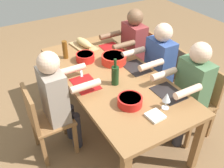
{
  "coord_description": "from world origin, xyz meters",
  "views": [
    {
      "loc": [
        -1.96,
        1.14,
        2.22
      ],
      "look_at": [
        0.0,
        0.0,
        0.63
      ],
      "focal_mm": 40.25,
      "sensor_mm": 36.0,
      "label": 1
    }
  ],
  "objects_px": {
    "chair_near_right": "(141,57)",
    "napkin_stack": "(155,116)",
    "dining_table": "(112,81)",
    "diner_near_center": "(157,64)",
    "bread_loaf": "(84,43)",
    "wine_glass": "(167,98)",
    "chair_near_center": "(166,75)",
    "serving_bowl_pasta": "(114,58)",
    "beer_bottle": "(65,50)",
    "wine_bottle": "(115,75)",
    "diner_near_right": "(131,46)",
    "serving_bowl_salad": "(85,57)",
    "chair_near_left": "(199,98)",
    "diner_far_center": "(58,96)",
    "cutting_board": "(84,47)",
    "chair_far_center": "(44,119)",
    "diner_near_left": "(190,88)",
    "serving_bowl_fruit": "(130,101)"
  },
  "relations": [
    {
      "from": "chair_near_right",
      "to": "napkin_stack",
      "type": "relative_size",
      "value": 6.07
    },
    {
      "from": "dining_table",
      "to": "diner_near_center",
      "type": "relative_size",
      "value": 1.66
    },
    {
      "from": "bread_loaf",
      "to": "wine_glass",
      "type": "bearing_deg",
      "value": -175.17
    },
    {
      "from": "chair_near_center",
      "to": "serving_bowl_pasta",
      "type": "height_order",
      "value": "chair_near_center"
    },
    {
      "from": "bread_loaf",
      "to": "beer_bottle",
      "type": "relative_size",
      "value": 1.45
    },
    {
      "from": "wine_bottle",
      "to": "wine_glass",
      "type": "distance_m",
      "value": 0.59
    },
    {
      "from": "diner_near_right",
      "to": "diner_near_center",
      "type": "relative_size",
      "value": 1.0
    },
    {
      "from": "serving_bowl_pasta",
      "to": "wine_bottle",
      "type": "bearing_deg",
      "value": 151.11
    },
    {
      "from": "dining_table",
      "to": "bread_loaf",
      "type": "bearing_deg",
      "value": -1.75
    },
    {
      "from": "serving_bowl_salad",
      "to": "wine_glass",
      "type": "bearing_deg",
      "value": -167.33
    },
    {
      "from": "dining_table",
      "to": "wine_bottle",
      "type": "distance_m",
      "value": 0.24
    },
    {
      "from": "diner_near_right",
      "to": "serving_bowl_pasta",
      "type": "relative_size",
      "value": 4.15
    },
    {
      "from": "chair_near_right",
      "to": "diner_near_right",
      "type": "relative_size",
      "value": 0.71
    },
    {
      "from": "diner_near_right",
      "to": "bread_loaf",
      "type": "xyz_separation_m",
      "value": [
        0.22,
        0.59,
        0.11
      ]
    },
    {
      "from": "napkin_stack",
      "to": "wine_glass",
      "type": "bearing_deg",
      "value": -72.1
    },
    {
      "from": "chair_near_left",
      "to": "beer_bottle",
      "type": "relative_size",
      "value": 3.86
    },
    {
      "from": "napkin_stack",
      "to": "diner_near_center",
      "type": "bearing_deg",
      "value": -39.5
    },
    {
      "from": "diner_far_center",
      "to": "cutting_board",
      "type": "distance_m",
      "value": 1.0
    },
    {
      "from": "dining_table",
      "to": "diner_near_right",
      "type": "xyz_separation_m",
      "value": [
        0.55,
        -0.62,
        0.03
      ]
    },
    {
      "from": "wine_bottle",
      "to": "bread_loaf",
      "type": "bearing_deg",
      "value": -4.59
    },
    {
      "from": "chair_far_center",
      "to": "serving_bowl_pasta",
      "type": "height_order",
      "value": "chair_far_center"
    },
    {
      "from": "chair_near_right",
      "to": "chair_far_center",
      "type": "bearing_deg",
      "value": 108.95
    },
    {
      "from": "diner_near_right",
      "to": "wine_glass",
      "type": "distance_m",
      "value": 1.35
    },
    {
      "from": "serving_bowl_pasta",
      "to": "chair_near_right",
      "type": "bearing_deg",
      "value": -63.48
    },
    {
      "from": "diner_near_center",
      "to": "napkin_stack",
      "type": "xyz_separation_m",
      "value": [
        -0.75,
        0.62,
        0.05
      ]
    },
    {
      "from": "diner_near_left",
      "to": "wine_bottle",
      "type": "relative_size",
      "value": 4.14
    },
    {
      "from": "serving_bowl_fruit",
      "to": "wine_bottle",
      "type": "xyz_separation_m",
      "value": [
        0.36,
        -0.05,
        0.06
      ]
    },
    {
      "from": "dining_table",
      "to": "serving_bowl_pasta",
      "type": "xyz_separation_m",
      "value": [
        0.23,
        -0.16,
        0.13
      ]
    },
    {
      "from": "serving_bowl_fruit",
      "to": "napkin_stack",
      "type": "xyz_separation_m",
      "value": [
        -0.25,
        -0.1,
        -0.04
      ]
    },
    {
      "from": "wine_glass",
      "to": "napkin_stack",
      "type": "relative_size",
      "value": 1.19
    },
    {
      "from": "diner_far_center",
      "to": "serving_bowl_salad",
      "type": "distance_m",
      "value": 0.68
    },
    {
      "from": "beer_bottle",
      "to": "chair_near_right",
      "type": "bearing_deg",
      "value": -93.61
    },
    {
      "from": "chair_near_center",
      "to": "diner_near_center",
      "type": "bearing_deg",
      "value": 90.0
    },
    {
      "from": "beer_bottle",
      "to": "napkin_stack",
      "type": "relative_size",
      "value": 1.57
    },
    {
      "from": "diner_near_left",
      "to": "serving_bowl_pasta",
      "type": "relative_size",
      "value": 4.15
    },
    {
      "from": "serving_bowl_pasta",
      "to": "wine_glass",
      "type": "xyz_separation_m",
      "value": [
        -0.93,
        0.01,
        0.06
      ]
    },
    {
      "from": "diner_near_left",
      "to": "bread_loaf",
      "type": "height_order",
      "value": "diner_near_left"
    },
    {
      "from": "dining_table",
      "to": "serving_bowl_fruit",
      "type": "xyz_separation_m",
      "value": [
        -0.5,
        0.1,
        0.12
      ]
    },
    {
      "from": "beer_bottle",
      "to": "chair_near_left",
      "type": "bearing_deg",
      "value": -137.1
    },
    {
      "from": "serving_bowl_salad",
      "to": "beer_bottle",
      "type": "bearing_deg",
      "value": 44.4
    },
    {
      "from": "diner_near_center",
      "to": "wine_bottle",
      "type": "bearing_deg",
      "value": 102.57
    },
    {
      "from": "bread_loaf",
      "to": "wine_bottle",
      "type": "height_order",
      "value": "wine_bottle"
    },
    {
      "from": "diner_near_right",
      "to": "bread_loaf",
      "type": "relative_size",
      "value": 3.75
    },
    {
      "from": "diner_near_right",
      "to": "diner_near_left",
      "type": "height_order",
      "value": "same"
    },
    {
      "from": "beer_bottle",
      "to": "wine_glass",
      "type": "height_order",
      "value": "beer_bottle"
    },
    {
      "from": "diner_near_center",
      "to": "chair_near_left",
      "type": "distance_m",
      "value": 0.62
    },
    {
      "from": "serving_bowl_salad",
      "to": "wine_glass",
      "type": "xyz_separation_m",
      "value": [
        -1.14,
        -0.26,
        0.06
      ]
    },
    {
      "from": "chair_near_center",
      "to": "chair_far_center",
      "type": "distance_m",
      "value": 1.6
    },
    {
      "from": "chair_near_right",
      "to": "wine_bottle",
      "type": "bearing_deg",
      "value": 129.38
    },
    {
      "from": "diner_far_center",
      "to": "wine_bottle",
      "type": "bearing_deg",
      "value": -104.71
    }
  ]
}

